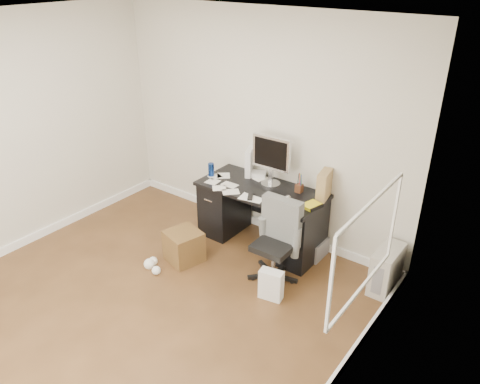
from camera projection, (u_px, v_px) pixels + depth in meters
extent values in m
plane|color=#492F17|center=(144.00, 305.00, 4.73)|extent=(4.00, 4.00, 0.00)
cube|color=silver|center=(258.00, 126.00, 5.56)|extent=(4.00, 0.02, 2.70)
cube|color=silver|center=(8.00, 138.00, 5.19)|extent=(0.02, 4.00, 2.70)
cube|color=silver|center=(336.00, 263.00, 3.05)|extent=(0.02, 4.00, 2.70)
cube|color=white|center=(110.00, 23.00, 3.52)|extent=(4.00, 4.00, 0.02)
cube|color=white|center=(256.00, 221.00, 6.13)|extent=(4.00, 0.03, 0.10)
cube|color=white|center=(32.00, 238.00, 5.76)|extent=(0.03, 4.00, 0.10)
cube|color=black|center=(261.00, 190.00, 5.42)|extent=(1.50, 0.70, 0.04)
cube|color=black|center=(225.00, 205.00, 5.88)|extent=(0.40, 0.60, 0.71)
cube|color=black|center=(301.00, 232.00, 5.30)|extent=(0.40, 0.60, 0.71)
cube|color=black|center=(276.00, 200.00, 5.78)|extent=(0.70, 0.03, 0.51)
cube|color=black|center=(262.00, 194.00, 5.26)|extent=(0.39, 0.13, 0.02)
sphere|color=silver|center=(288.00, 198.00, 5.11)|extent=(0.07, 0.07, 0.07)
cylinder|color=navy|center=(211.00, 170.00, 5.69)|extent=(0.09, 0.09, 0.16)
cube|color=silver|center=(250.00, 161.00, 5.70)|extent=(0.24, 0.32, 0.33)
cube|color=olive|center=(324.00, 185.00, 5.12)|extent=(0.19, 0.30, 0.32)
cube|color=yellow|center=(312.00, 206.00, 5.00)|extent=(0.20, 0.23, 0.03)
cube|color=#ADA89C|center=(386.00, 269.00, 4.86)|extent=(0.21, 0.48, 0.48)
cube|color=white|center=(271.00, 285.00, 4.75)|extent=(0.27, 0.21, 0.33)
cube|color=#503018|center=(184.00, 246.00, 5.35)|extent=(0.45, 0.45, 0.37)
cube|color=slate|center=(309.00, 246.00, 5.49)|extent=(0.37, 0.31, 0.22)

